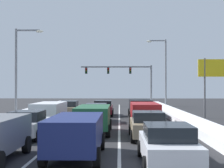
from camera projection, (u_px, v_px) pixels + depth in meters
name	position (u px, v px, depth m)	size (l,w,h in m)	color
ground_plane	(96.00, 126.00, 24.95)	(120.00, 120.00, 0.00)	#28282B
lane_stripe_between_right_lane_and_center_lane	(119.00, 120.00, 29.50)	(0.14, 50.42, 0.01)	silver
lane_stripe_between_center_lane_and_left_lane	(80.00, 120.00, 29.57)	(0.14, 50.42, 0.01)	silver
snow_bank_right_shoulder	(181.00, 117.00, 29.38)	(1.86, 50.42, 0.53)	white
snow_bank_left_shoulder	(20.00, 116.00, 29.68)	(1.55, 50.42, 0.67)	white
sedan_white_right_lane_nearest	(168.00, 145.00, 12.35)	(2.00, 4.50, 1.51)	silver
sedan_tan_right_lane_second	(148.00, 125.00, 18.83)	(2.00, 4.50, 1.51)	#937F60
suv_red_right_lane_third	(145.00, 112.00, 25.02)	(2.16, 4.90, 1.67)	maroon
suv_black_right_lane_fourth	(140.00, 107.00, 31.65)	(2.16, 4.90, 1.67)	black
suv_navy_center_lane_nearest	(76.00, 133.00, 13.74)	(2.16, 4.90, 1.67)	navy
suv_green_center_lane_second	(93.00, 117.00, 20.95)	(2.16, 4.90, 1.67)	#1E5633
sedan_charcoal_center_lane_third	(96.00, 113.00, 27.87)	(2.00, 4.50, 1.51)	#38383D
sedan_maroon_center_lane_fourth	(103.00, 108.00, 33.85)	(2.00, 4.50, 1.51)	maroon
sedan_silver_left_lane_second	(28.00, 124.00, 19.21)	(2.00, 4.50, 1.51)	#B7BABF
suv_white_left_lane_third	(49.00, 111.00, 25.77)	(2.16, 4.90, 1.67)	silver
sedan_tan_left_lane_fourth	(69.00, 109.00, 32.92)	(2.00, 4.50, 1.51)	#937F60
traffic_light_gantry	(126.00, 75.00, 52.41)	(10.94, 0.47, 6.20)	slate
street_lamp_right_mid	(163.00, 68.00, 45.45)	(2.66, 0.36, 9.20)	gray
street_lamp_left_mid	(20.00, 64.00, 31.70)	(2.66, 0.36, 8.29)	gray
roadside_sign_right	(216.00, 74.00, 31.20)	(3.20, 0.16, 5.50)	#59595B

